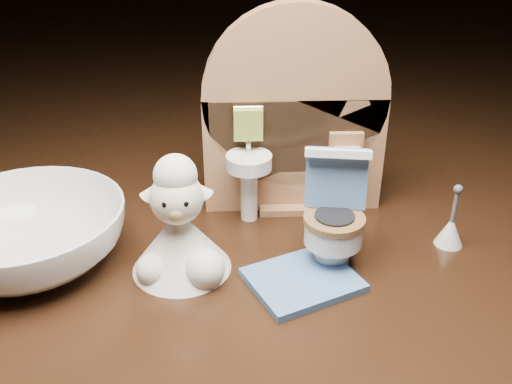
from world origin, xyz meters
TOP-DOWN VIEW (x-y plane):
  - backdrop_panel at (-0.00, 0.06)m, footprint 0.13×0.05m
  - toy_toilet at (0.02, -0.00)m, footprint 0.04×0.05m
  - bath_mat at (-0.00, -0.03)m, footprint 0.08×0.07m
  - toilet_brush at (0.10, 0.01)m, footprint 0.02×0.02m
  - plush_lamb at (-0.08, -0.01)m, footprint 0.06×0.06m
  - ceramic_bowl at (-0.17, -0.00)m, footprint 0.16×0.16m

SIDE VIEW (x-z plane):
  - bath_mat at x=0.00m, z-range 0.00..0.00m
  - toilet_brush at x=0.10m, z-range -0.01..0.03m
  - ceramic_bowl at x=-0.17m, z-range 0.00..0.04m
  - toy_toilet at x=0.02m, z-range -0.01..0.07m
  - plush_lamb at x=-0.08m, z-range -0.01..0.07m
  - backdrop_panel at x=0.00m, z-range -0.01..0.14m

